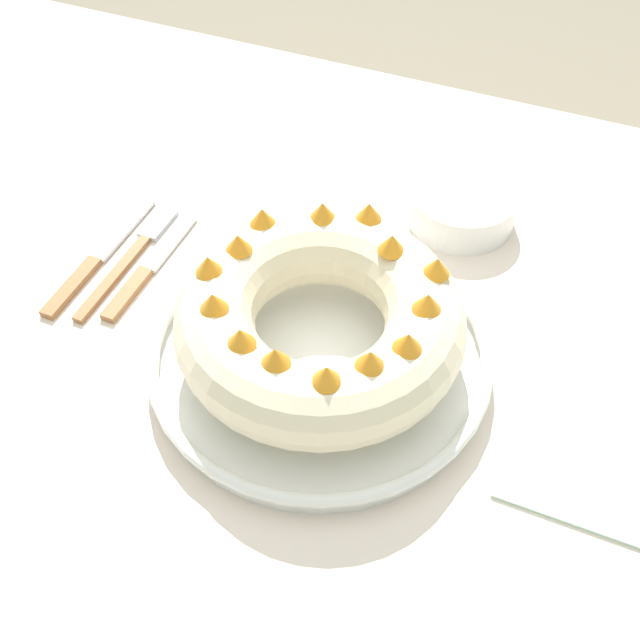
{
  "coord_description": "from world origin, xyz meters",
  "views": [
    {
      "loc": [
        0.15,
        -0.39,
        1.35
      ],
      "look_at": [
        -0.02,
        0.02,
        0.84
      ],
      "focal_mm": 42.0,
      "sensor_mm": 36.0,
      "label": 1
    }
  ],
  "objects_px": {
    "napkin": "(575,479)",
    "fork": "(134,253)",
    "serving_dish": "(320,355)",
    "cake_knife": "(145,272)",
    "bundt_cake": "(320,319)",
    "serving_knife": "(94,262)",
    "side_bowl": "(462,206)"
  },
  "relations": [
    {
      "from": "serving_dish",
      "to": "fork",
      "type": "relative_size",
      "value": 1.76
    },
    {
      "from": "serving_knife",
      "to": "fork",
      "type": "bearing_deg",
      "value": 46.0
    },
    {
      "from": "bundt_cake",
      "to": "napkin",
      "type": "xyz_separation_m",
      "value": [
        0.25,
        -0.03,
        -0.07
      ]
    },
    {
      "from": "serving_dish",
      "to": "side_bowl",
      "type": "relative_size",
      "value": 2.68
    },
    {
      "from": "serving_knife",
      "to": "side_bowl",
      "type": "bearing_deg",
      "value": 37.77
    },
    {
      "from": "fork",
      "to": "side_bowl",
      "type": "bearing_deg",
      "value": 32.09
    },
    {
      "from": "serving_dish",
      "to": "cake_knife",
      "type": "height_order",
      "value": "serving_dish"
    },
    {
      "from": "serving_dish",
      "to": "cake_knife",
      "type": "bearing_deg",
      "value": 169.18
    },
    {
      "from": "serving_dish",
      "to": "fork",
      "type": "height_order",
      "value": "serving_dish"
    },
    {
      "from": "bundt_cake",
      "to": "serving_knife",
      "type": "distance_m",
      "value": 0.29
    },
    {
      "from": "cake_knife",
      "to": "serving_knife",
      "type": "bearing_deg",
      "value": -171.9
    },
    {
      "from": "serving_dish",
      "to": "side_bowl",
      "type": "xyz_separation_m",
      "value": [
        0.07,
        0.26,
        0.01
      ]
    },
    {
      "from": "cake_knife",
      "to": "napkin",
      "type": "relative_size",
      "value": 1.37
    },
    {
      "from": "serving_knife",
      "to": "side_bowl",
      "type": "distance_m",
      "value": 0.42
    },
    {
      "from": "serving_knife",
      "to": "serving_dish",
      "type": "bearing_deg",
      "value": -1.8
    },
    {
      "from": "serving_knife",
      "to": "napkin",
      "type": "bearing_deg",
      "value": -1.88
    },
    {
      "from": "serving_dish",
      "to": "side_bowl",
      "type": "distance_m",
      "value": 0.27
    },
    {
      "from": "napkin",
      "to": "fork",
      "type": "bearing_deg",
      "value": 169.32
    },
    {
      "from": "bundt_cake",
      "to": "side_bowl",
      "type": "relative_size",
      "value": 2.18
    },
    {
      "from": "serving_dish",
      "to": "serving_knife",
      "type": "xyz_separation_m",
      "value": [
        -0.28,
        0.03,
        -0.01
      ]
    },
    {
      "from": "serving_knife",
      "to": "napkin",
      "type": "xyz_separation_m",
      "value": [
        0.53,
        -0.07,
        -0.0
      ]
    },
    {
      "from": "bundt_cake",
      "to": "side_bowl",
      "type": "distance_m",
      "value": 0.27
    },
    {
      "from": "serving_dish",
      "to": "bundt_cake",
      "type": "height_order",
      "value": "bundt_cake"
    },
    {
      "from": "serving_knife",
      "to": "bundt_cake",
      "type": "bearing_deg",
      "value": -1.78
    },
    {
      "from": "bundt_cake",
      "to": "fork",
      "type": "relative_size",
      "value": 1.43
    },
    {
      "from": "bundt_cake",
      "to": "cake_knife",
      "type": "xyz_separation_m",
      "value": [
        -0.22,
        0.04,
        -0.06
      ]
    },
    {
      "from": "cake_knife",
      "to": "napkin",
      "type": "height_order",
      "value": "cake_knife"
    },
    {
      "from": "side_bowl",
      "to": "serving_dish",
      "type": "bearing_deg",
      "value": -104.81
    },
    {
      "from": "cake_knife",
      "to": "side_bowl",
      "type": "bearing_deg",
      "value": 37.14
    },
    {
      "from": "cake_knife",
      "to": "fork",
      "type": "bearing_deg",
      "value": 143.48
    },
    {
      "from": "serving_dish",
      "to": "bundt_cake",
      "type": "relative_size",
      "value": 1.23
    },
    {
      "from": "serving_dish",
      "to": "napkin",
      "type": "bearing_deg",
      "value": -7.15
    }
  ]
}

